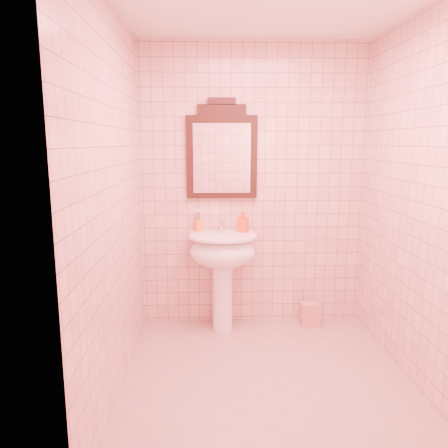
{
  "coord_description": "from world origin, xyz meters",
  "views": [
    {
      "loc": [
        -0.4,
        -2.77,
        1.64
      ],
      "look_at": [
        -0.28,
        0.55,
        1.02
      ],
      "focal_mm": 35.0,
      "sensor_mm": 36.0,
      "label": 1
    }
  ],
  "objects_px": {
    "pedestal_sink": "(223,258)",
    "towel": "(310,314)",
    "mirror": "(222,153)",
    "soap_dispenser": "(243,222)",
    "toothbrush_cup": "(199,226)"
  },
  "relations": [
    {
      "from": "mirror",
      "to": "soap_dispenser",
      "type": "distance_m",
      "value": 0.63
    },
    {
      "from": "pedestal_sink",
      "to": "mirror",
      "type": "bearing_deg",
      "value": 90.0
    },
    {
      "from": "toothbrush_cup",
      "to": "towel",
      "type": "height_order",
      "value": "toothbrush_cup"
    },
    {
      "from": "toothbrush_cup",
      "to": "soap_dispenser",
      "type": "bearing_deg",
      "value": -5.86
    },
    {
      "from": "mirror",
      "to": "towel",
      "type": "distance_m",
      "value": 1.66
    },
    {
      "from": "toothbrush_cup",
      "to": "soap_dispenser",
      "type": "relative_size",
      "value": 0.96
    },
    {
      "from": "toothbrush_cup",
      "to": "soap_dispenser",
      "type": "xyz_separation_m",
      "value": [
        0.39,
        -0.04,
        0.04
      ]
    },
    {
      "from": "pedestal_sink",
      "to": "soap_dispenser",
      "type": "relative_size",
      "value": 4.68
    },
    {
      "from": "mirror",
      "to": "towel",
      "type": "relative_size",
      "value": 4.16
    },
    {
      "from": "pedestal_sink",
      "to": "towel",
      "type": "bearing_deg",
      "value": 5.9
    },
    {
      "from": "mirror",
      "to": "toothbrush_cup",
      "type": "xyz_separation_m",
      "value": [
        -0.21,
        -0.03,
        -0.64
      ]
    },
    {
      "from": "toothbrush_cup",
      "to": "soap_dispenser",
      "type": "distance_m",
      "value": 0.39
    },
    {
      "from": "mirror",
      "to": "toothbrush_cup",
      "type": "bearing_deg",
      "value": -172.3
    },
    {
      "from": "soap_dispenser",
      "to": "towel",
      "type": "distance_m",
      "value": 1.05
    },
    {
      "from": "toothbrush_cup",
      "to": "mirror",
      "type": "bearing_deg",
      "value": 7.7
    }
  ]
}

